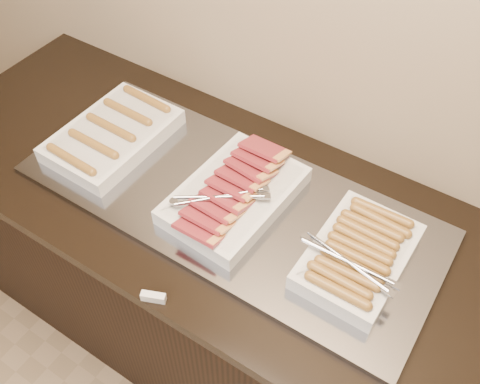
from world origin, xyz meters
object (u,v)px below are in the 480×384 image
object	(u,v)px
dish_center	(234,194)
dish_left	(113,135)
warming_tray	(228,200)
dish_right	(358,255)
counter	(231,286)

from	to	relation	value
dish_center	dish_left	bearing A→B (deg)	-176.96
warming_tray	dish_center	size ratio (longest dim) A/B	2.94
dish_center	warming_tray	bearing A→B (deg)	174.40
dish_right	dish_left	bearing A→B (deg)	-179.46
dish_left	dish_center	world-z (taller)	dish_center
warming_tray	dish_left	distance (m)	0.43
dish_left	dish_right	bearing A→B (deg)	0.67
dish_center	dish_right	distance (m)	0.37
warming_tray	dish_center	world-z (taller)	dish_center
counter	warming_tray	distance (m)	0.46
warming_tray	dish_left	xyz separation A→B (m)	(-0.43, 0.00, 0.04)
counter	dish_center	bearing A→B (deg)	-10.22
warming_tray	dish_right	bearing A→B (deg)	-0.61
counter	dish_center	size ratio (longest dim) A/B	5.04
dish_left	dish_center	xyz separation A→B (m)	(0.45, -0.00, 0.01)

